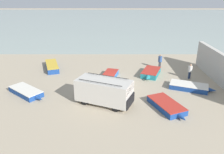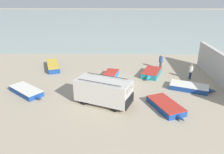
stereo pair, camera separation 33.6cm
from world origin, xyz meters
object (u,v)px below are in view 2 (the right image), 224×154
Objects in this scene: fishing_rowboat_2 at (190,87)px; fisherman_1 at (191,70)px; fishing_rowboat_0 at (151,73)px; fishing_rowboat_3 at (109,77)px; parked_van at (104,91)px; fishing_rowboat_5 at (166,106)px; fishing_rowboat_1 at (53,65)px; fishing_rowboat_4 at (27,91)px; fisherman_0 at (161,60)px.

fisherman_1 reaches higher than fishing_rowboat_2.
fishing_rowboat_3 is at bearing -54.45° from fishing_rowboat_0.
parked_van is at bearing 92.07° from fisherman_1.
fishing_rowboat_2 is 1.04× the size of fishing_rowboat_5.
parked_van is 1.31× the size of fishing_rowboat_0.
fishing_rowboat_0 is at bearing -121.01° from fishing_rowboat_1.
fishing_rowboat_0 is 7.46m from fishing_rowboat_5.
parked_van is at bearing -15.66° from fishing_rowboat_0.
fishing_rowboat_1 is (-11.86, 2.44, 0.01)m from fishing_rowboat_0.
parked_van is 10.70m from fisherman_1.
fishing_rowboat_4 is 16.88m from fisherman_1.
fisherman_0 is at bearing 128.10° from fishing_rowboat_2.
fishing_rowboat_1 is at bearing -79.64° from fishing_rowboat_0.
fishing_rowboat_4 is at bearing -46.58° from fishing_rowboat_0.
fishing_rowboat_3 is 1.03× the size of fishing_rowboat_5.
parked_van is 11.31m from fishing_rowboat_1.
fishing_rowboat_5 is at bearing 22.70° from fishing_rowboat_0.
fishing_rowboat_1 is 1.18× the size of fishing_rowboat_2.
fishing_rowboat_5 is at bearing -107.33° from fishing_rowboat_2.
fishing_rowboat_0 reaches higher than fishing_rowboat_5.
fishing_rowboat_3 is 8.83m from fisherman_1.
fishing_rowboat_0 reaches higher than fishing_rowboat_4.
fishing_rowboat_4 is 15.64m from fisherman_0.
fishing_rowboat_2 is (15.07, -6.13, -0.06)m from fishing_rowboat_1.
fishing_rowboat_1 is 1.22× the size of fishing_rowboat_5.
fishing_rowboat_0 is 0.89× the size of fishing_rowboat_3.
fishing_rowboat_1 is at bearing -151.94° from fishing_rowboat_5.
fishing_rowboat_5 is 9.98m from fisherman_0.
fishing_rowboat_2 is 1.09× the size of fishing_rowboat_4.
fishing_rowboat_4 is at bearing -170.42° from parked_van.
parked_van reaches higher than fisherman_0.
fishing_rowboat_0 is 12.11m from fishing_rowboat_1.
fishing_rowboat_1 is at bearing 48.45° from fisherman_1.
fisherman_0 reaches higher than fishing_rowboat_0.
parked_van is 3.05× the size of fisherman_1.
fishing_rowboat_2 is at bearing 63.08° from fishing_rowboat_0.
fishing_rowboat_0 is 0.75× the size of fishing_rowboat_1.
fishing_rowboat_0 is 13.27m from fishing_rowboat_4.
parked_van is at bearing 107.75° from fisherman_0.
fishing_rowboat_4 is at bearing -49.59° from fishing_rowboat_3.
parked_van reaches higher than fishing_rowboat_0.
fishing_rowboat_0 is at bearing 75.09° from parked_van.
fishing_rowboat_2 is 6.37m from fisherman_0.
parked_van is 7.55m from fishing_rowboat_4.
fishing_rowboat_0 reaches higher than fishing_rowboat_2.
parked_van is 0.99× the size of fishing_rowboat_1.
fishing_rowboat_3 reaches higher than fishing_rowboat_5.
fishing_rowboat_2 is (8.27, 2.87, -0.92)m from parked_van.
fishing_rowboat_5 is (4.83, -6.32, -0.03)m from fishing_rowboat_3.
fishing_rowboat_4 reaches higher than fishing_rowboat_2.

